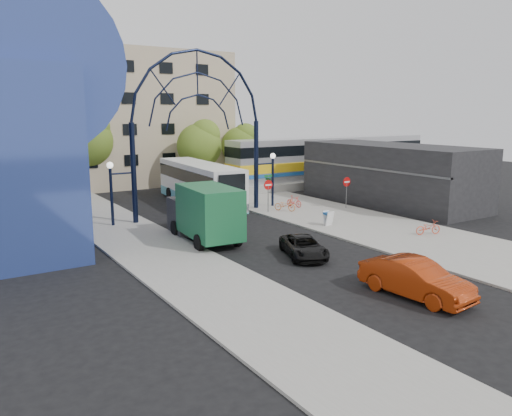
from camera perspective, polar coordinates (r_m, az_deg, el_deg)
ground at (r=26.28m, az=7.54°, el=-6.16°), size 120.00×120.00×0.00m
sidewalk_east at (r=34.42m, az=13.40°, el=-2.17°), size 8.00×56.00×0.12m
plaza_west at (r=27.98m, az=-10.94°, el=-5.08°), size 5.00×50.00×0.12m
gateway_arch at (r=36.90m, az=-6.66°, el=12.21°), size 13.64×0.44×12.10m
stop_sign at (r=38.02m, az=1.41°, el=2.31°), size 0.80×0.07×2.50m
do_not_enter_sign at (r=40.33m, az=10.33°, el=2.61°), size 0.76×0.07×2.48m
street_name_sign at (r=38.71m, az=1.40°, el=2.67°), size 0.70×0.70×2.80m
sandwich_board at (r=34.03m, az=8.24°, el=-0.95°), size 0.55×0.61×0.99m
commercial_block_east at (r=43.82m, az=15.14°, el=3.75°), size 6.00×16.00×5.00m
apartment_block at (r=57.06m, az=-14.32°, el=9.90°), size 20.00×12.10×14.00m
train_platform at (r=55.34m, az=8.59°, el=3.23°), size 32.00×5.00×0.80m
train_car at (r=55.07m, az=8.66°, el=5.81°), size 25.10×3.05×4.20m
tree_north_a at (r=50.38m, az=-6.35°, el=7.35°), size 4.48×4.48×7.00m
tree_north_b at (r=50.60m, az=-18.72°, el=7.61°), size 5.12×5.12×8.00m
tree_north_c at (r=55.06m, az=-1.66°, el=7.36°), size 4.16×4.16×6.50m
city_bus at (r=41.94m, az=-6.47°, el=2.83°), size 3.89×12.91×3.50m
green_truck at (r=30.11m, az=-6.00°, el=-0.58°), size 3.07×6.95×3.41m
black_suv at (r=26.97m, az=5.47°, el=-4.41°), size 3.24×4.48×1.13m
red_sedan at (r=22.13m, az=17.75°, el=-7.70°), size 2.11×5.00×1.60m
bike_near_a at (r=38.75m, az=3.32°, el=0.32°), size 1.42×1.74×0.89m
bike_near_b at (r=40.41m, az=4.38°, el=0.75°), size 0.74×1.56×0.90m
bike_far_a at (r=33.05m, az=19.07°, el=-2.12°), size 1.78×1.08×0.88m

